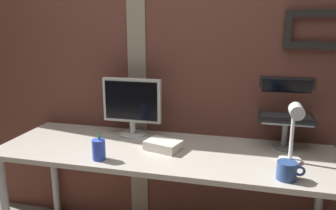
{
  "coord_description": "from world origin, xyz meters",
  "views": [
    {
      "loc": [
        0.53,
        -1.71,
        1.48
      ],
      "look_at": [
        0.04,
        0.21,
        0.98
      ],
      "focal_mm": 36.18,
      "sensor_mm": 36.0,
      "label": 1
    }
  ],
  "objects": [
    {
      "name": "laptop_stand",
      "position": [
        0.73,
        0.32,
        0.86
      ],
      "size": [
        0.28,
        0.22,
        0.18
      ],
      "color": "gray",
      "rests_on": "desk"
    },
    {
      "name": "coffee_mug",
      "position": [
        0.71,
        -0.12,
        0.78
      ],
      "size": [
        0.13,
        0.1,
        0.09
      ],
      "color": "#2D4C8C",
      "rests_on": "desk"
    },
    {
      "name": "laptop",
      "position": [
        0.73,
        0.38,
        0.98
      ],
      "size": [
        0.32,
        0.26,
        0.23
      ],
      "color": "black",
      "rests_on": "laptop_stand"
    },
    {
      "name": "brick_wall_back",
      "position": [
        0.0,
        0.5,
        1.15
      ],
      "size": [
        3.33,
        0.16,
        2.3
      ],
      "color": "brown",
      "rests_on": "ground_plane"
    },
    {
      "name": "desk",
      "position": [
        0.04,
        0.11,
        0.66
      ],
      "size": [
        2.0,
        0.66,
        0.73
      ],
      "color": "beige",
      "rests_on": "ground_plane"
    },
    {
      "name": "desk_lamp",
      "position": [
        0.75,
        0.06,
        0.95
      ],
      "size": [
        0.12,
        0.2,
        0.34
      ],
      "color": "white",
      "rests_on": "desk"
    },
    {
      "name": "pen_cup",
      "position": [
        -0.27,
        -0.12,
        0.79
      ],
      "size": [
        0.07,
        0.07,
        0.16
      ],
      "color": "blue",
      "rests_on": "desk"
    },
    {
      "name": "monitor",
      "position": [
        -0.23,
        0.32,
        0.95
      ],
      "size": [
        0.39,
        0.18,
        0.38
      ],
      "color": "silver",
      "rests_on": "desk"
    },
    {
      "name": "paper_clutter_stack",
      "position": [
        0.04,
        0.11,
        0.76
      ],
      "size": [
        0.23,
        0.19,
        0.06
      ],
      "primitive_type": "cube",
      "rotation": [
        0.0,
        0.0,
        -0.29
      ],
      "color": "silver",
      "rests_on": "desk"
    }
  ]
}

